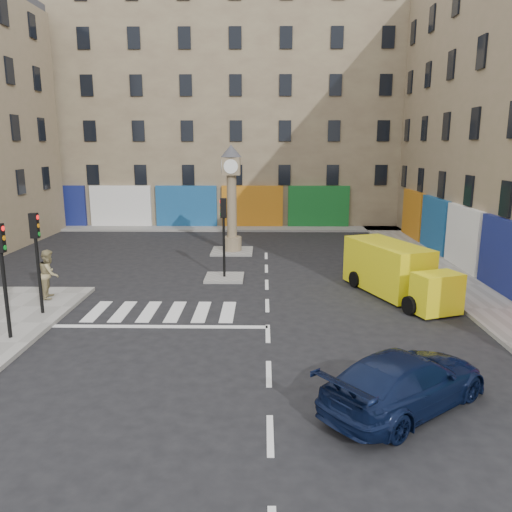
{
  "coord_description": "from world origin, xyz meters",
  "views": [
    {
      "loc": [
        -0.16,
        -14.77,
        6.21
      ],
      "look_at": [
        -0.44,
        4.04,
        2.0
      ],
      "focal_mm": 35.0,
      "sensor_mm": 36.0,
      "label": 1
    }
  ],
  "objects_px": {
    "traffic_light_left_near": "(2,263)",
    "pedestrian_tan": "(49,274)",
    "traffic_light_island": "(224,225)",
    "yellow_van": "(395,271)",
    "navy_sedan": "(406,381)",
    "traffic_light_left_far": "(36,247)",
    "clock_pillar": "(232,192)"
  },
  "relations": [
    {
      "from": "traffic_light_left_near",
      "to": "pedestrian_tan",
      "type": "bearing_deg",
      "value": 96.3
    },
    {
      "from": "traffic_light_island",
      "to": "pedestrian_tan",
      "type": "height_order",
      "value": "traffic_light_island"
    },
    {
      "from": "yellow_van",
      "to": "navy_sedan",
      "type": "bearing_deg",
      "value": -123.3
    },
    {
      "from": "traffic_light_left_far",
      "to": "traffic_light_island",
      "type": "relative_size",
      "value": 1.0
    },
    {
      "from": "clock_pillar",
      "to": "yellow_van",
      "type": "relative_size",
      "value": 1.0
    },
    {
      "from": "pedestrian_tan",
      "to": "traffic_light_left_far",
      "type": "bearing_deg",
      "value": -178.97
    },
    {
      "from": "clock_pillar",
      "to": "yellow_van",
      "type": "bearing_deg",
      "value": -49.34
    },
    {
      "from": "traffic_light_island",
      "to": "clock_pillar",
      "type": "relative_size",
      "value": 0.61
    },
    {
      "from": "traffic_light_left_near",
      "to": "pedestrian_tan",
      "type": "relative_size",
      "value": 1.88
    },
    {
      "from": "traffic_light_left_far",
      "to": "navy_sedan",
      "type": "distance_m",
      "value": 13.32
    },
    {
      "from": "pedestrian_tan",
      "to": "traffic_light_left_near",
      "type": "bearing_deg",
      "value": 173.31
    },
    {
      "from": "traffic_light_island",
      "to": "navy_sedan",
      "type": "xyz_separation_m",
      "value": [
        5.25,
        -11.75,
        -1.9
      ]
    },
    {
      "from": "traffic_light_left_far",
      "to": "navy_sedan",
      "type": "bearing_deg",
      "value": -28.8
    },
    {
      "from": "traffic_light_left_far",
      "to": "pedestrian_tan",
      "type": "xyz_separation_m",
      "value": [
        -0.48,
        1.9,
        -1.49
      ]
    },
    {
      "from": "traffic_light_island",
      "to": "traffic_light_left_near",
      "type": "bearing_deg",
      "value": -128.93
    },
    {
      "from": "traffic_light_island",
      "to": "pedestrian_tan",
      "type": "relative_size",
      "value": 1.88
    },
    {
      "from": "yellow_van",
      "to": "pedestrian_tan",
      "type": "relative_size",
      "value": 3.11
    },
    {
      "from": "pedestrian_tan",
      "to": "yellow_van",
      "type": "bearing_deg",
      "value": -99.17
    },
    {
      "from": "clock_pillar",
      "to": "traffic_light_left_far",
      "type": "bearing_deg",
      "value": -118.94
    },
    {
      "from": "traffic_light_island",
      "to": "yellow_van",
      "type": "bearing_deg",
      "value": -19.17
    },
    {
      "from": "traffic_light_left_far",
      "to": "yellow_van",
      "type": "relative_size",
      "value": 0.6
    },
    {
      "from": "traffic_light_left_near",
      "to": "navy_sedan",
      "type": "xyz_separation_m",
      "value": [
        11.55,
        -3.95,
        -1.93
      ]
    },
    {
      "from": "traffic_light_left_far",
      "to": "pedestrian_tan",
      "type": "bearing_deg",
      "value": 104.02
    },
    {
      "from": "traffic_light_left_far",
      "to": "navy_sedan",
      "type": "height_order",
      "value": "traffic_light_left_far"
    },
    {
      "from": "navy_sedan",
      "to": "yellow_van",
      "type": "distance_m",
      "value": 9.44
    },
    {
      "from": "navy_sedan",
      "to": "pedestrian_tan",
      "type": "height_order",
      "value": "pedestrian_tan"
    },
    {
      "from": "traffic_light_left_near",
      "to": "traffic_light_island",
      "type": "distance_m",
      "value": 10.03
    },
    {
      "from": "navy_sedan",
      "to": "traffic_light_left_far",
      "type": "bearing_deg",
      "value": 22.57
    },
    {
      "from": "traffic_light_island",
      "to": "pedestrian_tan",
      "type": "xyz_separation_m",
      "value": [
        -6.78,
        -3.5,
        -1.46
      ]
    },
    {
      "from": "traffic_light_left_far",
      "to": "traffic_light_island",
      "type": "height_order",
      "value": "traffic_light_left_far"
    },
    {
      "from": "traffic_light_island",
      "to": "yellow_van",
      "type": "distance_m",
      "value": 7.92
    },
    {
      "from": "traffic_light_island",
      "to": "yellow_van",
      "type": "height_order",
      "value": "traffic_light_island"
    }
  ]
}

